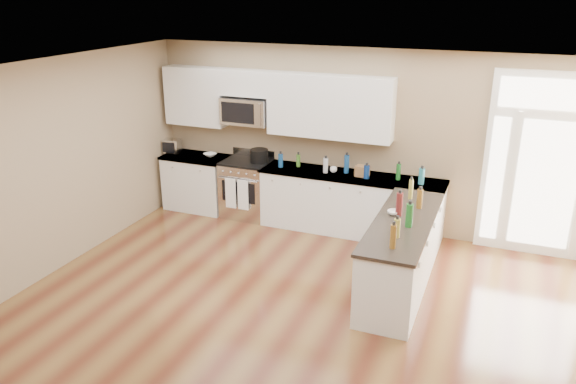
{
  "coord_description": "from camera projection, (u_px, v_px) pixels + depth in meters",
  "views": [
    {
      "loc": [
        1.96,
        -4.17,
        3.64
      ],
      "look_at": [
        -0.51,
        2.0,
        1.19
      ],
      "focal_mm": 35.0,
      "sensor_mm": 36.0,
      "label": 1
    }
  ],
  "objects": [
    {
      "name": "bowl_peninsula",
      "position": [
        394.0,
        212.0,
        7.04
      ],
      "size": [
        0.2,
        0.2,
        0.05
      ],
      "primitive_type": "imported",
      "rotation": [
        0.0,
        0.0,
        0.33
      ],
      "color": "white",
      "rests_on": "peninsula_cabinet"
    },
    {
      "name": "ground",
      "position": [
        261.0,
        375.0,
        5.58
      ],
      "size": [
        8.0,
        8.0,
        0.0
      ],
      "primitive_type": "plane",
      "color": "#522617"
    },
    {
      "name": "stockpot",
      "position": [
        259.0,
        155.0,
        9.06
      ],
      "size": [
        0.34,
        0.34,
        0.23
      ],
      "primitive_type": "cylinder",
      "rotation": [
        0.0,
        0.0,
        -0.15
      ],
      "color": "black",
      "rests_on": "kitchen_range"
    },
    {
      "name": "room_shell",
      "position": [
        258.0,
        217.0,
        4.99
      ],
      "size": [
        8.0,
        8.0,
        8.0
      ],
      "color": "#917B5C",
      "rests_on": "ground"
    },
    {
      "name": "counter_bottles",
      "position": [
        376.0,
        187.0,
        7.62
      ],
      "size": [
        2.41,
        2.44,
        0.3
      ],
      "color": "#19591E",
      "rests_on": "back_cabinet_right"
    },
    {
      "name": "entry_door",
      "position": [
        548.0,
        167.0,
        7.68
      ],
      "size": [
        1.7,
        0.1,
        2.6
      ],
      "color": "white",
      "rests_on": "ground"
    },
    {
      "name": "cardboard_box",
      "position": [
        362.0,
        171.0,
        8.42
      ],
      "size": [
        0.21,
        0.16,
        0.16
      ],
      "primitive_type": "cube",
      "rotation": [
        0.0,
        0.0,
        -0.11
      ],
      "color": "brown",
      "rests_on": "back_cabinet_right"
    },
    {
      "name": "upper_cabinet_short",
      "position": [
        247.0,
        83.0,
        8.84
      ],
      "size": [
        0.82,
        0.33,
        0.4
      ],
      "primitive_type": "cube",
      "color": "silver",
      "rests_on": "room_shell"
    },
    {
      "name": "bowl_left",
      "position": [
        210.0,
        155.0,
        9.44
      ],
      "size": [
        0.27,
        0.27,
        0.05
      ],
      "primitive_type": "imported",
      "rotation": [
        0.0,
        0.0,
        -0.42
      ],
      "color": "white",
      "rests_on": "back_cabinet_left"
    },
    {
      "name": "cup_counter",
      "position": [
        333.0,
        170.0,
        8.61
      ],
      "size": [
        0.11,
        0.11,
        0.09
      ],
      "primitive_type": "imported",
      "rotation": [
        0.0,
        0.0,
        -0.01
      ],
      "color": "white",
      "rests_on": "back_cabinet_right"
    },
    {
      "name": "back_cabinet_right",
      "position": [
        350.0,
        205.0,
        8.7
      ],
      "size": [
        2.85,
        0.66,
        0.94
      ],
      "color": "silver",
      "rests_on": "ground"
    },
    {
      "name": "upper_cabinet_right",
      "position": [
        330.0,
        107.0,
        8.45
      ],
      "size": [
        1.94,
        0.33,
        0.95
      ],
      "primitive_type": "cube",
      "color": "silver",
      "rests_on": "room_shell"
    },
    {
      "name": "kitchen_range",
      "position": [
        247.0,
        188.0,
        9.3
      ],
      "size": [
        0.76,
        0.68,
        1.08
      ],
      "color": "silver",
      "rests_on": "ground"
    },
    {
      "name": "microwave",
      "position": [
        246.0,
        111.0,
        8.96
      ],
      "size": [
        0.78,
        0.41,
        0.42
      ],
      "color": "silver",
      "rests_on": "room_shell"
    },
    {
      "name": "peninsula_cabinet",
      "position": [
        401.0,
        257.0,
        7.06
      ],
      "size": [
        0.69,
        2.32,
        0.94
      ],
      "color": "silver",
      "rests_on": "ground"
    },
    {
      "name": "toaster_oven",
      "position": [
        172.0,
        146.0,
        9.62
      ],
      "size": [
        0.3,
        0.25,
        0.23
      ],
      "primitive_type": "cube",
      "rotation": [
        0.0,
        0.0,
        0.16
      ],
      "color": "silver",
      "rests_on": "back_cabinet_left"
    },
    {
      "name": "back_cabinet_left",
      "position": [
        197.0,
        184.0,
        9.64
      ],
      "size": [
        1.1,
        0.66,
        0.94
      ],
      "color": "silver",
      "rests_on": "ground"
    },
    {
      "name": "upper_cabinet_left",
      "position": [
        196.0,
        96.0,
        9.26
      ],
      "size": [
        1.04,
        0.33,
        0.95
      ],
      "primitive_type": "cube",
      "color": "silver",
      "rests_on": "room_shell"
    }
  ]
}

